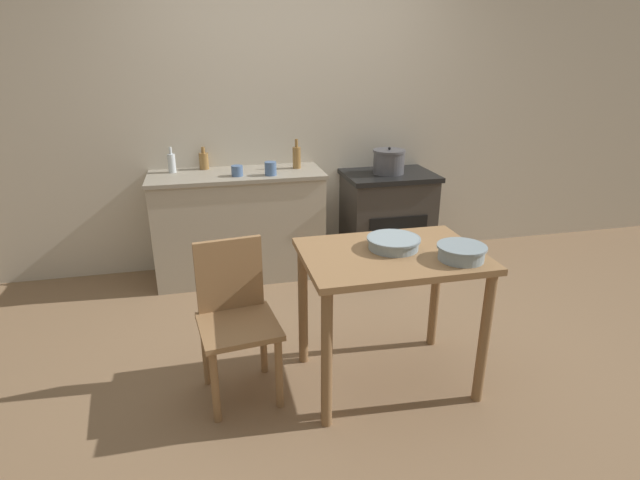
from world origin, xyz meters
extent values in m
plane|color=#896B4C|center=(0.00, 0.00, 0.00)|extent=(14.00, 14.00, 0.00)
cube|color=beige|center=(0.00, 1.58, 1.27)|extent=(8.00, 0.07, 2.55)
cube|color=#B2A893|center=(-0.48, 1.29, 0.42)|extent=(1.34, 0.52, 0.84)
cube|color=gray|center=(-0.48, 1.29, 0.86)|extent=(1.37, 0.55, 0.03)
cube|color=#38332D|center=(0.79, 1.28, 0.38)|extent=(0.72, 0.54, 0.77)
cube|color=black|center=(0.79, 1.28, 0.79)|extent=(0.76, 0.58, 0.04)
cube|color=black|center=(0.79, 1.01, 0.34)|extent=(0.50, 0.01, 0.32)
cube|color=#997047|center=(0.19, -0.36, 0.77)|extent=(0.94, 0.67, 0.03)
cylinder|color=olive|center=(-0.23, -0.65, 0.38)|extent=(0.06, 0.06, 0.75)
cylinder|color=olive|center=(0.61, -0.65, 0.38)|extent=(0.06, 0.06, 0.75)
cylinder|color=olive|center=(-0.23, -0.08, 0.38)|extent=(0.06, 0.06, 0.75)
cylinder|color=olive|center=(0.61, -0.08, 0.38)|extent=(0.06, 0.06, 0.75)
cube|color=#997047|center=(-0.62, -0.31, 0.43)|extent=(0.45, 0.45, 0.03)
cube|color=#997047|center=(-0.64, -0.13, 0.64)|extent=(0.36, 0.07, 0.40)
cylinder|color=#997047|center=(-0.76, -0.50, 0.21)|extent=(0.04, 0.04, 0.41)
cylinder|color=#997047|center=(-0.44, -0.46, 0.21)|extent=(0.04, 0.04, 0.41)
cylinder|color=#997047|center=(-0.80, -0.17, 0.21)|extent=(0.04, 0.04, 0.41)
cylinder|color=#997047|center=(-0.48, -0.13, 0.21)|extent=(0.04, 0.04, 0.41)
cube|color=beige|center=(0.84, 0.84, 0.15)|extent=(0.24, 0.17, 0.31)
cylinder|color=#4C4C51|center=(0.78, 1.27, 0.90)|extent=(0.26, 0.26, 0.18)
cylinder|color=#4C4C51|center=(0.78, 1.27, 1.00)|extent=(0.27, 0.27, 0.02)
sphere|color=black|center=(0.78, 1.27, 1.02)|extent=(0.02, 0.02, 0.02)
cylinder|color=#93A8B2|center=(0.49, -0.53, 0.82)|extent=(0.23, 0.23, 0.08)
cylinder|color=#8597A0|center=(0.49, -0.53, 0.86)|extent=(0.25, 0.25, 0.01)
cylinder|color=#93A8B2|center=(0.22, -0.31, 0.82)|extent=(0.26, 0.26, 0.06)
cylinder|color=#8597A0|center=(0.22, -0.31, 0.84)|extent=(0.28, 0.28, 0.01)
cylinder|color=olive|center=(-0.72, 1.48, 0.94)|extent=(0.08, 0.08, 0.13)
cylinder|color=olive|center=(-0.72, 1.48, 1.03)|extent=(0.03, 0.03, 0.05)
cylinder|color=olive|center=(0.01, 1.35, 0.96)|extent=(0.07, 0.07, 0.17)
cylinder|color=olive|center=(0.01, 1.35, 1.08)|extent=(0.03, 0.03, 0.07)
cylinder|color=silver|center=(-0.97, 1.42, 0.95)|extent=(0.06, 0.06, 0.15)
cylinder|color=silver|center=(-0.97, 1.42, 1.05)|extent=(0.02, 0.02, 0.06)
cylinder|color=#4C6B99|center=(-0.48, 1.18, 0.91)|extent=(0.09, 0.09, 0.08)
cylinder|color=#4C6B99|center=(-0.23, 1.15, 0.93)|extent=(0.09, 0.09, 0.10)
camera|label=1|loc=(-0.73, -2.62, 1.77)|focal=28.00mm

